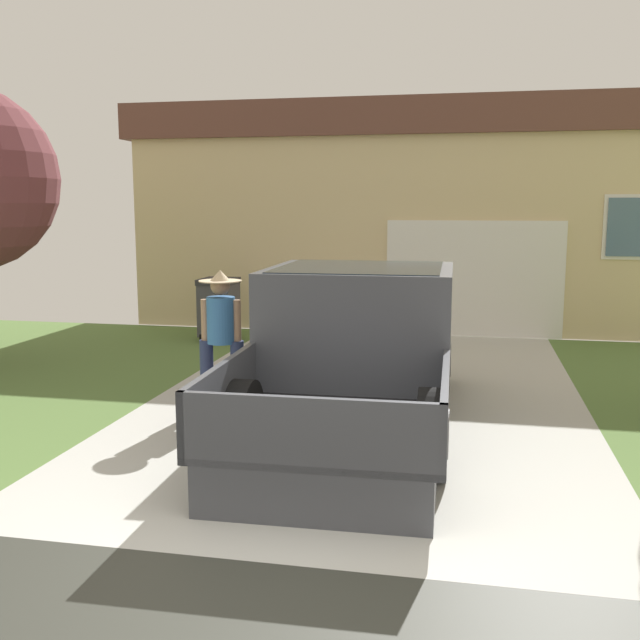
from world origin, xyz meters
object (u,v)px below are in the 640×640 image
handbag (220,408)px  wheeled_trash_bin (219,307)px  house_with_garage (407,214)px  pickup_truck (359,352)px  person_with_hat (221,332)px

handbag → wheeled_trash_bin: 4.95m
handbag → house_with_garage: 9.24m
pickup_truck → handbag: (-1.51, -0.34, -0.63)m
pickup_truck → person_with_hat: pickup_truck is taller
handbag → house_with_garage: size_ratio=0.04×
person_with_hat → handbag: (0.08, -0.32, -0.80)m
person_with_hat → handbag: bearing=-79.0°
handbag → house_with_garage: (1.29, 8.92, 2.04)m
person_with_hat → house_with_garage: 8.80m
person_with_hat → handbag: person_with_hat is taller
pickup_truck → handbag: pickup_truck is taller
handbag → wheeled_trash_bin: bearing=109.5°
person_with_hat → house_with_garage: (1.38, 8.60, 1.24)m
wheeled_trash_bin → person_with_hat: bearing=-70.2°
wheeled_trash_bin → handbag: bearing=-70.5°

